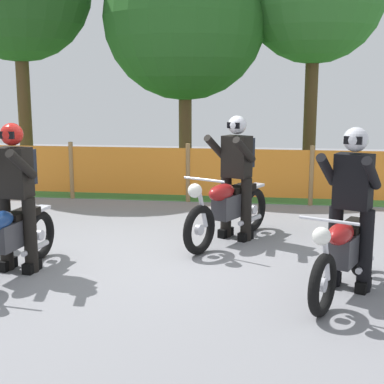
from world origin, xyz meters
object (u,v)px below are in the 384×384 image
rider_lead (237,170)px  rider_third (353,199)px  motorcycle_lead (228,209)px  motorcycle_trailing (8,238)px  rider_trailing (15,189)px  motorcycle_third (344,253)px

rider_lead → rider_third: bearing=63.4°
motorcycle_lead → rider_third: bearing=68.8°
motorcycle_lead → rider_lead: size_ratio=1.09×
motorcycle_lead → motorcycle_trailing: size_ratio=0.97×
motorcycle_lead → rider_trailing: bearing=-29.4°
motorcycle_third → rider_lead: 2.35m
motorcycle_trailing → rider_trailing: bearing=-179.5°
motorcycle_trailing → rider_trailing: size_ratio=1.12×
motorcycle_trailing → rider_lead: 3.11m
rider_trailing → motorcycle_third: bearing=93.9°
motorcycle_third → rider_lead: (-1.21, 1.95, 0.51)m
motorcycle_trailing → motorcycle_third: size_ratio=1.06×
motorcycle_trailing → rider_trailing: 0.56m
motorcycle_trailing → motorcycle_third: bearing=97.2°
rider_lead → rider_trailing: same height
motorcycle_lead → motorcycle_third: (1.30, -1.76, -0.02)m
motorcycle_trailing → rider_lead: bearing=136.4°
motorcycle_third → rider_trailing: size_ratio=1.06×
motorcycle_lead → motorcycle_trailing: bearing=-26.2°
rider_third → rider_trailing: bearing=-67.4°
motorcycle_lead → rider_trailing: 2.77m
rider_trailing → rider_third: size_ratio=1.00×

